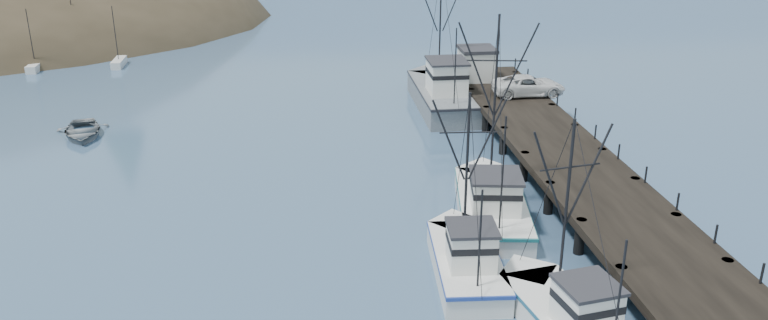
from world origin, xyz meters
TOP-DOWN VIEW (x-y plane):
  - pier at (14.00, 16.00)m, footprint 6.00×44.00m
  - moored_sailboats at (-32.96, 57.11)m, footprint 23.30×16.85m
  - trawler_near at (8.17, -1.02)m, footprint 4.53×9.70m
  - trawler_mid at (4.97, 4.63)m, footprint 3.69×9.44m
  - trawler_far at (7.95, 11.07)m, footprint 5.35×11.90m
  - work_vessel at (9.21, 32.68)m, footprint 4.26×14.23m
  - pier_shed at (12.50, 34.00)m, footprint 3.00×3.20m
  - pickup_truck at (15.50, 28.66)m, footprint 5.85×2.72m
  - motorboat at (-19.46, 28.61)m, footprint 5.03×6.26m

SIDE VIEW (x-z plane):
  - motorboat at x=-19.46m, z-range -0.58..0.58m
  - moored_sailboats at x=-32.96m, z-range -2.84..3.51m
  - trawler_mid at x=4.97m, z-range -3.98..5.62m
  - trawler_near at x=8.17m, z-range -4.18..5.82m
  - trawler_far at x=7.95m, z-range -5.18..6.83m
  - work_vessel at x=9.21m, z-range -4.85..7.30m
  - pier at x=14.00m, z-range 0.69..2.69m
  - pickup_truck at x=15.50m, z-range 2.00..3.62m
  - pier_shed at x=12.50m, z-range 2.02..4.82m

